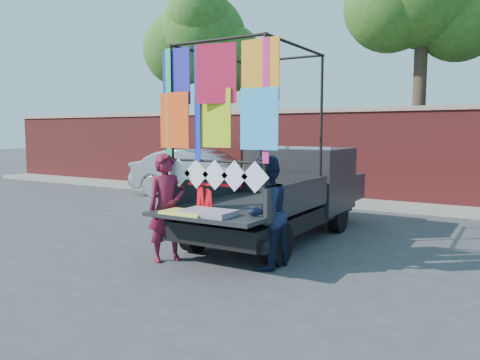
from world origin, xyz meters
The scene contains 9 objects.
ground centered at (0.00, 0.00, 0.00)m, with size 90.00×90.00×0.00m, color #38383A.
brick_wall centered at (0.00, 7.00, 1.33)m, with size 30.00×0.45×2.61m.
curb centered at (0.00, 6.30, 0.06)m, with size 30.00×1.20×0.12m, color gray.
tree_left centered at (-6.48, 8.12, 5.12)m, with size 4.20×3.30×7.05m.
pickup_truck centered at (-0.21, 2.27, 0.82)m, with size 2.06×5.18×3.26m.
sedan centered at (-4.58, 5.45, 0.71)m, with size 1.51×4.34×1.43m, color silver.
woman centered at (-0.99, -0.43, 0.82)m, with size 0.60×0.39×1.63m, color maroon.
man centered at (0.48, -0.02, 0.81)m, with size 0.79×0.61×1.62m, color #151D36.
streamer_bundle centered at (-0.35, -0.24, 1.01)m, with size 0.88×0.12×0.61m.
Camera 1 is at (3.55, -5.83, 1.97)m, focal length 35.00 mm.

